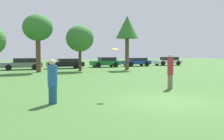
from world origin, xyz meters
name	(u,v)px	position (x,y,z in m)	size (l,w,h in m)	color
ground_plane	(168,101)	(0.00, 0.00, 0.00)	(120.00, 120.00, 0.00)	#3D6B2D
person_thrower	(53,82)	(-4.44, 1.43, 0.87)	(0.38, 0.38, 1.74)	navy
person_catcher	(170,71)	(2.28, 2.80, 0.97)	(0.32, 0.32, 1.90)	#726651
frisbee	(115,49)	(-1.62, 1.67, 2.15)	(0.30, 0.29, 0.10)	yellow
tree_1	(38,28)	(-2.60, 17.75, 4.42)	(2.98, 2.98, 5.85)	brown
tree_2	(80,39)	(1.69, 17.41, 3.48)	(2.94, 2.94, 4.92)	#473323
tree_3	(127,28)	(7.06, 16.74, 4.75)	(2.54, 2.54, 6.14)	brown
parked_car_grey	(22,64)	(-3.73, 22.46, 0.71)	(4.64, 2.12, 1.34)	slate
parked_car_black	(66,63)	(1.48, 22.57, 0.65)	(4.61, 2.11, 1.24)	black
parked_car_green	(106,62)	(7.05, 22.90, 0.71)	(4.07, 1.98, 1.36)	#196633
parked_car_blue	(137,62)	(12.13, 23.16, 0.66)	(4.24, 2.02, 1.22)	#1E389E
parked_car_white	(168,61)	(17.91, 23.37, 0.70)	(4.61, 2.05, 1.31)	silver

